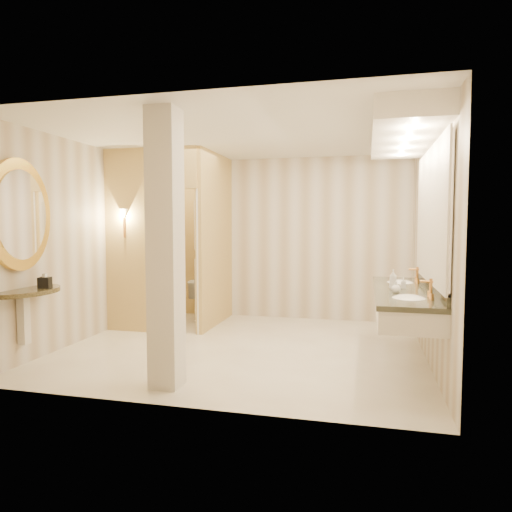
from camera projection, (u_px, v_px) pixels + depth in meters
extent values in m
plane|color=white|center=(243.00, 347.00, 5.92)|extent=(4.50, 4.50, 0.00)
plane|color=silver|center=(243.00, 136.00, 5.73)|extent=(4.50, 4.50, 0.00)
cube|color=beige|center=(274.00, 239.00, 7.76)|extent=(4.50, 0.02, 2.70)
cube|color=beige|center=(181.00, 253.00, 3.89)|extent=(4.50, 0.02, 2.70)
cube|color=beige|center=(87.00, 242.00, 6.35)|extent=(0.02, 4.00, 2.70)
cube|color=beige|center=(430.00, 245.00, 5.29)|extent=(0.02, 4.00, 2.70)
cube|color=tan|center=(215.00, 240.00, 7.22)|extent=(0.10, 1.50, 2.70)
cube|color=tan|center=(127.00, 241.00, 6.76)|extent=(0.65, 0.10, 2.70)
cube|color=tan|center=(171.00, 168.00, 6.52)|extent=(0.80, 0.10, 0.60)
cube|color=beige|center=(198.00, 260.00, 6.91)|extent=(0.35, 0.76, 2.10)
cylinder|color=#B77A3A|center=(124.00, 227.00, 6.68)|extent=(0.03, 0.03, 0.30)
cone|color=beige|center=(124.00, 214.00, 6.67)|extent=(0.14, 0.14, 0.14)
cube|color=beige|center=(404.00, 302.00, 5.08)|extent=(0.60, 2.28, 0.24)
cube|color=black|center=(404.00, 291.00, 5.07)|extent=(0.64, 2.32, 0.05)
cube|color=black|center=(431.00, 286.00, 5.00)|extent=(0.03, 2.28, 0.10)
ellipsoid|color=white|center=(409.00, 302.00, 4.47)|extent=(0.40, 0.44, 0.15)
cylinder|color=#B77A3A|center=(431.00, 290.00, 4.42)|extent=(0.03, 0.03, 0.22)
ellipsoid|color=white|center=(400.00, 286.00, 5.67)|extent=(0.40, 0.44, 0.15)
cylinder|color=#B77A3A|center=(417.00, 276.00, 5.62)|extent=(0.03, 0.03, 0.22)
cube|color=white|center=(432.00, 215.00, 4.95)|extent=(0.03, 2.28, 1.40)
cube|color=beige|center=(408.00, 133.00, 4.95)|extent=(0.75, 2.48, 0.22)
cylinder|color=black|center=(20.00, 291.00, 5.10)|extent=(0.96, 0.96, 0.05)
cube|color=beige|center=(24.00, 318.00, 5.11)|extent=(0.10, 0.10, 0.60)
cylinder|color=#E9BC44|center=(18.00, 215.00, 5.03)|extent=(0.07, 0.96, 0.96)
cylinder|color=white|center=(21.00, 215.00, 5.02)|extent=(0.02, 0.77, 0.77)
cube|color=beige|center=(166.00, 250.00, 4.41)|extent=(0.29, 0.29, 2.70)
cube|color=black|center=(45.00, 283.00, 5.15)|extent=(0.15, 0.15, 0.12)
imported|color=white|center=(206.00, 298.00, 7.73)|extent=(0.40, 0.68, 0.68)
imported|color=beige|center=(403.00, 283.00, 5.12)|extent=(0.06, 0.06, 0.12)
imported|color=silver|center=(396.00, 287.00, 4.79)|extent=(0.12, 0.12, 0.12)
imported|color=#C6B28C|center=(393.00, 279.00, 5.04)|extent=(0.10, 0.10, 0.22)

